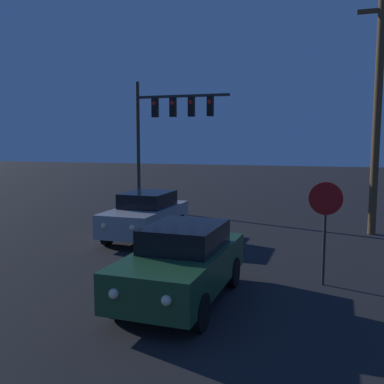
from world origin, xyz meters
name	(u,v)px	position (x,y,z in m)	size (l,w,h in m)	color
car_near	(182,262)	(1.51, 7.44, 0.84)	(1.90, 4.18, 1.61)	#1E4728
car_far	(146,215)	(-1.57, 12.62, 0.84)	(1.86, 4.16, 1.61)	#99999E
traffic_signal_mast	(166,121)	(-3.05, 18.52, 4.37)	(4.67, 0.30, 6.25)	#2D2D2D
stop_sign	(325,213)	(4.36, 9.35, 1.72)	(0.77, 0.07, 2.45)	#2D2D2D
utility_pole	(378,109)	(6.03, 15.71, 4.53)	(1.64, 0.28, 8.75)	brown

